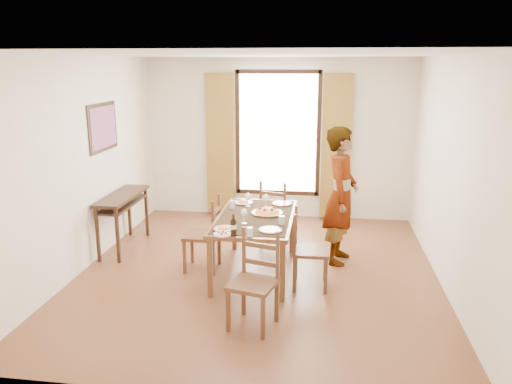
# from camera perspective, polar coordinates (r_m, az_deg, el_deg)

# --- Properties ---
(ground) EXTENTS (5.00, 5.00, 0.00)m
(ground) POSITION_cam_1_polar(r_m,az_deg,el_deg) (6.49, 0.23, -9.13)
(ground) COLOR #4E2F18
(ground) RESTS_ON ground
(room_shell) EXTENTS (4.60, 5.10, 2.74)m
(room_shell) POSITION_cam_1_polar(r_m,az_deg,el_deg) (6.16, 0.37, 4.61)
(room_shell) COLOR silver
(room_shell) RESTS_ON ground
(console_table) EXTENTS (0.38, 1.20, 0.80)m
(console_table) POSITION_cam_1_polar(r_m,az_deg,el_deg) (7.33, -15.02, -1.16)
(console_table) COLOR black
(console_table) RESTS_ON ground
(dining_table) EXTENTS (0.94, 1.64, 0.76)m
(dining_table) POSITION_cam_1_polar(r_m,az_deg,el_deg) (6.25, -0.07, -3.34)
(dining_table) COLOR brown
(dining_table) RESTS_ON ground
(chair_west) EXTENTS (0.43, 0.43, 0.97)m
(chair_west) POSITION_cam_1_polar(r_m,az_deg,el_deg) (6.45, -5.90, -5.03)
(chair_west) COLOR brown
(chair_west) RESTS_ON ground
(chair_north) EXTENTS (0.51, 0.51, 0.96)m
(chair_north) POSITION_cam_1_polar(r_m,az_deg,el_deg) (7.38, 2.29, -2.49)
(chair_north) COLOR brown
(chair_north) RESTS_ON ground
(chair_south) EXTENTS (0.53, 0.53, 0.98)m
(chair_south) POSITION_cam_1_polar(r_m,az_deg,el_deg) (5.09, -0.20, -10.43)
(chair_south) COLOR brown
(chair_south) RESTS_ON ground
(chair_east) EXTENTS (0.43, 0.43, 0.95)m
(chair_east) POSITION_cam_1_polar(r_m,az_deg,el_deg) (5.97, 5.94, -6.78)
(chair_east) COLOR brown
(chair_east) RESTS_ON ground
(man) EXTENTS (0.81, 0.66, 1.82)m
(man) POSITION_cam_1_polar(r_m,az_deg,el_deg) (6.65, 9.68, -0.42)
(man) COLOR gray
(man) RESTS_ON ground
(plate_sw) EXTENTS (0.27, 0.27, 0.05)m
(plate_sw) POSITION_cam_1_polar(r_m,az_deg,el_deg) (5.72, -3.66, -4.08)
(plate_sw) COLOR silver
(plate_sw) RESTS_ON dining_table
(plate_se) EXTENTS (0.27, 0.27, 0.05)m
(plate_se) POSITION_cam_1_polar(r_m,az_deg,el_deg) (5.67, 1.68, -4.20)
(plate_se) COLOR silver
(plate_se) RESTS_ON dining_table
(plate_nw) EXTENTS (0.27, 0.27, 0.05)m
(plate_nw) POSITION_cam_1_polar(r_m,az_deg,el_deg) (6.76, -1.50, -1.10)
(plate_nw) COLOR silver
(plate_nw) RESTS_ON dining_table
(plate_ne) EXTENTS (0.27, 0.27, 0.05)m
(plate_ne) POSITION_cam_1_polar(r_m,az_deg,el_deg) (6.73, 2.99, -1.19)
(plate_ne) COLOR silver
(plate_ne) RESTS_ON dining_table
(pasta_platter) EXTENTS (0.40, 0.40, 0.10)m
(pasta_platter) POSITION_cam_1_polar(r_m,az_deg,el_deg) (6.29, 1.30, -2.09)
(pasta_platter) COLOR red
(pasta_platter) RESTS_ON dining_table
(caprese_plate) EXTENTS (0.20, 0.20, 0.04)m
(caprese_plate) POSITION_cam_1_polar(r_m,az_deg,el_deg) (5.56, -3.86, -4.72)
(caprese_plate) COLOR silver
(caprese_plate) RESTS_ON dining_table
(wine_glass_a) EXTENTS (0.08, 0.08, 0.18)m
(wine_glass_a) POSITION_cam_1_polar(r_m,az_deg,el_deg) (5.90, -1.38, -2.78)
(wine_glass_a) COLOR white
(wine_glass_a) RESTS_ON dining_table
(wine_glass_b) EXTENTS (0.08, 0.08, 0.18)m
(wine_glass_b) POSITION_cam_1_polar(r_m,az_deg,el_deg) (6.55, 1.14, -1.03)
(wine_glass_b) COLOR white
(wine_glass_b) RESTS_ON dining_table
(wine_glass_c) EXTENTS (0.08, 0.08, 0.18)m
(wine_glass_c) POSITION_cam_1_polar(r_m,az_deg,el_deg) (6.60, -0.94, -0.89)
(wine_glass_c) COLOR white
(wine_glass_c) RESTS_ON dining_table
(tumbler_a) EXTENTS (0.07, 0.07, 0.10)m
(tumbler_a) POSITION_cam_1_polar(r_m,az_deg,el_deg) (5.91, 2.94, -3.22)
(tumbler_a) COLOR silver
(tumbler_a) RESTS_ON dining_table
(tumbler_b) EXTENTS (0.07, 0.07, 0.10)m
(tumbler_b) POSITION_cam_1_polar(r_m,az_deg,el_deg) (6.54, -2.71, -1.44)
(tumbler_b) COLOR silver
(tumbler_b) RESTS_ON dining_table
(tumbler_c) EXTENTS (0.07, 0.07, 0.10)m
(tumbler_c) POSITION_cam_1_polar(r_m,az_deg,el_deg) (5.49, -0.71, -4.58)
(tumbler_c) COLOR silver
(tumbler_c) RESTS_ON dining_table
(wine_bottle) EXTENTS (0.07, 0.07, 0.25)m
(wine_bottle) POSITION_cam_1_polar(r_m,az_deg,el_deg) (5.50, -2.59, -3.75)
(wine_bottle) COLOR black
(wine_bottle) RESTS_ON dining_table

